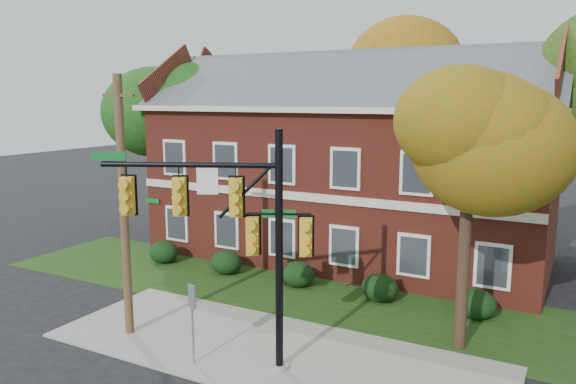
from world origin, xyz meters
The scene contains 15 objects.
ground centered at (0.00, 0.00, 0.00)m, with size 120.00×120.00×0.00m, color black.
sidewalk centered at (0.00, 1.00, 0.04)m, with size 14.00×5.00×0.08m, color gray.
grass_strip centered at (0.00, 6.00, 0.02)m, with size 30.00×6.00×0.04m, color #193811.
apartment_building centered at (-2.00, 11.95, 4.99)m, with size 18.80×8.80×9.74m.
hedge_far_left centered at (-9.00, 6.70, 0.53)m, with size 1.40×1.26×1.05m, color black.
hedge_left centered at (-5.50, 6.70, 0.53)m, with size 1.40×1.26×1.05m, color black.
hedge_center centered at (-2.00, 6.70, 0.53)m, with size 1.40×1.26×1.05m, color black.
hedge_right centered at (1.50, 6.70, 0.53)m, with size 1.40×1.26×1.05m, color black.
hedge_far_right centered at (5.00, 6.70, 0.53)m, with size 1.40×1.26×1.05m, color black.
tree_near_right centered at (5.22, 3.87, 6.67)m, with size 4.50×4.25×8.58m.
tree_left_rear centered at (-11.73, 10.84, 6.68)m, with size 5.40×5.10×8.88m.
tree_far_rear centered at (-0.66, 19.79, 8.84)m, with size 6.84×6.46×11.52m.
traffic_signal centered at (-0.31, -0.32, 4.22)m, with size 5.63×2.62×6.80m.
utility_pole centered at (-4.67, -0.02, 4.22)m, with size 1.30×0.29×8.33m.
sign_post centered at (-1.50, -0.76, 1.64)m, with size 0.34×0.18×2.42m.
Camera 1 is at (8.05, -12.76, 7.63)m, focal length 35.00 mm.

